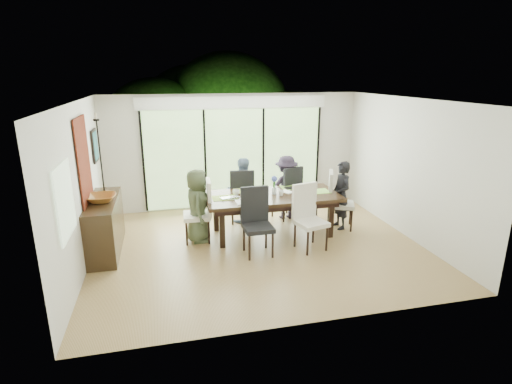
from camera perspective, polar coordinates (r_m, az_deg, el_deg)
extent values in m
cube|color=brown|center=(7.60, 0.44, -7.81)|extent=(6.00, 5.00, 0.01)
cube|color=white|center=(6.94, 0.49, 13.03)|extent=(6.00, 5.00, 0.01)
cube|color=beige|center=(9.55, -3.13, 5.79)|extent=(6.00, 0.02, 2.70)
cube|color=beige|center=(4.86, 7.51, -5.09)|extent=(6.00, 0.02, 2.70)
cube|color=silver|center=(7.09, -23.90, 0.56)|extent=(0.02, 5.00, 2.70)
cube|color=silver|center=(8.37, 20.94, 3.17)|extent=(0.02, 5.00, 2.70)
cube|color=#598C3F|center=(9.54, -3.07, 4.86)|extent=(4.20, 0.02, 2.30)
cube|color=white|center=(9.35, -3.19, 12.67)|extent=(4.40, 0.06, 0.28)
cube|color=black|center=(9.40, -15.79, 4.08)|extent=(0.05, 0.04, 2.30)
cube|color=black|center=(9.43, -7.26, 4.62)|extent=(0.05, 0.04, 2.30)
cube|color=black|center=(9.68, 1.04, 5.05)|extent=(0.05, 0.04, 2.30)
cube|color=black|center=(10.11, 8.79, 5.36)|extent=(0.05, 0.04, 2.30)
cube|color=#8CAD7F|center=(5.91, -25.64, -1.15)|extent=(0.02, 0.90, 1.00)
cube|color=brown|center=(10.74, -3.86, -0.70)|extent=(6.00, 1.80, 0.10)
cube|color=brown|center=(11.35, -4.59, 3.37)|extent=(6.00, 0.08, 0.06)
sphere|color=#14380F|center=(12.05, -14.01, 8.01)|extent=(3.20, 3.20, 3.20)
sphere|color=#14380F|center=(12.76, -4.04, 10.54)|extent=(4.00, 4.00, 4.00)
sphere|color=#14380F|center=(12.48, 4.88, 7.89)|extent=(2.80, 2.80, 2.80)
sphere|color=#14380F|center=(13.35, -8.82, 9.88)|extent=(3.60, 3.60, 3.60)
cube|color=black|center=(7.92, 2.34, -0.61)|extent=(2.65, 1.22, 0.07)
cube|color=black|center=(7.95, 2.33, -1.30)|extent=(2.43, 0.99, 0.11)
cube|color=black|center=(7.45, -4.87, -5.18)|extent=(0.10, 0.10, 0.76)
cube|color=black|center=(8.02, 10.61, -3.79)|extent=(0.10, 0.10, 0.76)
cube|color=black|center=(8.24, -5.76, -3.01)|extent=(0.10, 0.10, 0.76)
cube|color=black|center=(8.76, 8.38, -1.91)|extent=(0.10, 0.10, 0.76)
imported|color=#465237|center=(7.69, -8.35, -1.95)|extent=(0.49, 0.71, 1.43)
imported|color=black|center=(8.45, 12.06, -0.46)|extent=(0.47, 0.70, 1.43)
imported|color=#6F84A1|center=(8.61, -2.03, 0.25)|extent=(0.73, 0.54, 1.43)
imported|color=#241C2A|center=(8.85, 4.33, 0.66)|extent=(0.69, 0.45, 1.43)
cube|color=#84A139|center=(7.71, -4.47, -0.83)|extent=(0.49, 0.35, 0.01)
cube|color=#7FBA42|center=(8.20, 8.75, 0.09)|extent=(0.49, 0.35, 0.01)
cube|color=#9CB841|center=(8.18, -1.45, 0.22)|extent=(0.49, 0.35, 0.01)
cube|color=olive|center=(8.43, 5.22, 0.66)|extent=(0.49, 0.35, 0.01)
cube|color=white|center=(7.50, -1.09, -1.29)|extent=(0.49, 0.35, 0.01)
cube|color=black|center=(8.15, -0.69, 0.24)|extent=(0.29, 0.20, 0.01)
cube|color=black|center=(8.37, 5.01, 0.61)|extent=(0.27, 0.19, 0.01)
cube|color=white|center=(8.07, 7.23, -0.13)|extent=(0.33, 0.24, 0.00)
cube|color=white|center=(7.50, -1.09, -1.17)|extent=(0.29, 0.29, 0.03)
cube|color=orange|center=(7.49, -1.09, -1.03)|extent=(0.22, 0.22, 0.02)
cylinder|color=silver|center=(7.95, 2.60, 0.20)|extent=(0.09, 0.09, 0.13)
cylinder|color=#337226|center=(7.91, 2.61, 1.12)|extent=(0.04, 0.04, 0.18)
sphere|color=#4A59B9|center=(7.88, 2.62, 1.89)|extent=(0.12, 0.12, 0.12)
imported|color=silver|center=(7.63, -3.61, -0.92)|extent=(0.41, 0.31, 0.03)
imported|color=white|center=(7.88, -2.85, -0.05)|extent=(0.19, 0.19, 0.11)
imported|color=white|center=(7.84, 3.60, -0.16)|extent=(0.14, 0.14, 0.10)
imported|color=white|center=(8.23, 7.54, 0.54)|extent=(0.18, 0.18, 0.11)
imported|color=white|center=(8.02, 3.97, -0.09)|extent=(0.28, 0.31, 0.02)
cube|color=black|center=(7.76, -20.74, -4.50)|extent=(0.49, 1.73, 0.97)
imported|color=brown|center=(7.49, -21.26, -0.84)|extent=(0.52, 0.52, 0.13)
cylinder|color=black|center=(7.93, -20.82, -0.17)|extent=(0.11, 0.11, 0.04)
cylinder|color=black|center=(7.78, -21.33, 4.64)|extent=(0.03, 0.03, 1.35)
cylinder|color=black|center=(7.68, -21.86, 9.54)|extent=(0.11, 0.11, 0.03)
cylinder|color=silver|center=(7.67, -21.91, 10.02)|extent=(0.04, 0.04, 0.11)
cube|color=maroon|center=(7.39, -23.38, 4.02)|extent=(0.02, 1.00, 1.50)
cube|color=black|center=(8.64, -22.04, 6.16)|extent=(0.03, 0.55, 0.65)
cube|color=#1B5157|center=(8.64, -21.91, 6.17)|extent=(0.01, 0.45, 0.55)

